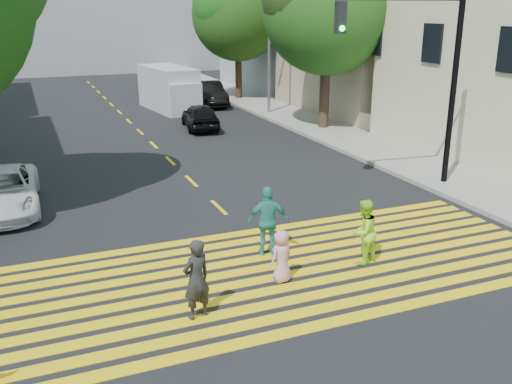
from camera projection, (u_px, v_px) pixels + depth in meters
ground at (309, 294)px, 12.19m from camera, size 120.00×120.00×0.00m
sidewalk_right at (322, 129)px, 28.44m from camera, size 3.00×60.00×0.15m
crosswalk at (284, 270)px, 13.31m from camera, size 13.40×5.30×0.01m
lane_line at (124, 116)px, 31.98m from camera, size 0.12×34.40×0.01m
building_right_tan at (391, 23)px, 32.78m from camera, size 10.00×10.00×10.00m
building_right_grey at (304, 19)px, 42.46m from camera, size 10.00×10.00×10.00m
backdrop_block at (71, 5)px, 52.55m from camera, size 30.00×8.00×12.00m
tree_right_near at (329, 1)px, 26.71m from camera, size 7.43×6.96×9.07m
tree_right_far at (239, 9)px, 36.02m from camera, size 7.08×6.84×8.48m
pedestrian_man at (196, 279)px, 11.03m from camera, size 0.70×0.57×1.66m
pedestrian_woman at (363, 232)px, 13.45m from camera, size 0.93×0.83×1.59m
pedestrian_child at (282, 256)px, 12.58m from camera, size 0.70×0.58×1.22m
pedestrian_extra at (268, 221)px, 13.89m from camera, size 1.11×0.69×1.76m
white_sedan at (1, 191)px, 16.97m from camera, size 2.22×4.60×1.26m
dark_car_near at (200, 116)px, 28.52m from camera, size 2.02×3.97×1.29m
silver_car at (157, 83)px, 40.29m from camera, size 2.37×5.03×1.42m
dark_car_parked at (209, 94)px, 35.28m from camera, size 1.95×4.59×1.47m
white_van at (170, 90)px, 33.59m from camera, size 2.62×5.53×2.51m
traffic_signal at (424, 61)px, 18.01m from camera, size 4.45×0.67×6.54m
street_lamp at (266, 25)px, 30.98m from camera, size 1.95×0.33×8.61m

